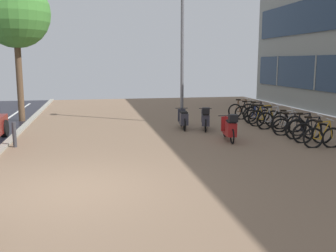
% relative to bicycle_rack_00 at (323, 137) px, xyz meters
% --- Properties ---
extents(ground, '(21.00, 40.00, 0.13)m').
position_rel_bicycle_rack_00_xyz_m(ground, '(-6.06, -2.56, -0.36)').
color(ground, black).
extents(bicycle_rack_00, '(1.30, 0.48, 0.94)m').
position_rel_bicycle_rack_00_xyz_m(bicycle_rack_00, '(0.00, 0.00, 0.00)').
color(bicycle_rack_00, black).
rests_on(bicycle_rack_00, ground).
extents(bicycle_rack_01, '(1.33, 0.47, 0.98)m').
position_rel_bicycle_rack_00_xyz_m(bicycle_rack_01, '(0.07, 0.68, 0.01)').
color(bicycle_rack_01, black).
rests_on(bicycle_rack_01, ground).
extents(bicycle_rack_02, '(1.38, 0.48, 1.01)m').
position_rel_bicycle_rack_00_xyz_m(bicycle_rack_02, '(0.15, 1.37, 0.02)').
color(bicycle_rack_02, black).
rests_on(bicycle_rack_02, ground).
extents(bicycle_rack_03, '(1.24, 0.47, 0.93)m').
position_rel_bicycle_rack_00_xyz_m(bicycle_rack_03, '(-0.02, 2.05, -0.01)').
color(bicycle_rack_03, black).
rests_on(bicycle_rack_03, ground).
extents(bicycle_rack_04, '(1.25, 0.47, 0.94)m').
position_rel_bicycle_rack_00_xyz_m(bicycle_rack_04, '(0.26, 2.74, -0.00)').
color(bicycle_rack_04, black).
rests_on(bicycle_rack_04, ground).
extents(bicycle_rack_05, '(1.39, 0.48, 1.01)m').
position_rel_bicycle_rack_00_xyz_m(bicycle_rack_05, '(0.01, 3.42, 0.02)').
color(bicycle_rack_05, black).
rests_on(bicycle_rack_05, ground).
extents(bicycle_rack_06, '(1.38, 0.51, 0.99)m').
position_rel_bicycle_rack_00_xyz_m(bicycle_rack_06, '(-0.01, 4.10, 0.02)').
color(bicycle_rack_06, black).
rests_on(bicycle_rack_06, ground).
extents(bicycle_rack_07, '(1.23, 0.51, 0.93)m').
position_rel_bicycle_rack_00_xyz_m(bicycle_rack_07, '(0.02, 4.79, -0.01)').
color(bicycle_rack_07, black).
rests_on(bicycle_rack_07, ground).
extents(bicycle_rack_08, '(1.36, 0.48, 0.99)m').
position_rel_bicycle_rack_00_xyz_m(bicycle_rack_08, '(0.24, 5.47, 0.01)').
color(bicycle_rack_08, black).
rests_on(bicycle_rack_08, ground).
extents(bicycle_rack_09, '(1.31, 0.48, 0.95)m').
position_rel_bicycle_rack_00_xyz_m(bicycle_rack_09, '(0.09, 6.15, 0.00)').
color(bicycle_rack_09, black).
rests_on(bicycle_rack_09, ground).
extents(bicycle_rack_10, '(1.36, 0.48, 0.97)m').
position_rel_bicycle_rack_00_xyz_m(bicycle_rack_10, '(0.07, 6.84, 0.01)').
color(bicycle_rack_10, black).
rests_on(bicycle_rack_10, ground).
extents(scooter_near, '(0.74, 1.65, 0.98)m').
position_rel_bicycle_rack_00_xyz_m(scooter_near, '(-2.71, 3.72, 0.11)').
color(scooter_near, black).
rests_on(scooter_near, ground).
extents(scooter_mid, '(0.60, 1.75, 1.01)m').
position_rel_bicycle_rack_00_xyz_m(scooter_mid, '(-2.51, 1.52, 0.12)').
color(scooter_mid, black).
rests_on(scooter_mid, ground).
extents(scooter_far, '(0.55, 1.70, 0.80)m').
position_rel_bicycle_rack_00_xyz_m(scooter_far, '(-3.51, 4.17, 0.06)').
color(scooter_far, black).
rests_on(scooter_far, ground).
extents(lamp_post, '(0.20, 0.52, 6.62)m').
position_rel_bicycle_rack_00_xyz_m(lamp_post, '(-3.23, 5.62, 3.30)').
color(lamp_post, slate).
rests_on(lamp_post, ground).
extents(street_tree, '(3.03, 3.03, 6.30)m').
position_rel_bicycle_rack_00_xyz_m(street_tree, '(-10.27, 7.67, 4.43)').
color(street_tree, brown).
rests_on(street_tree, ground).
extents(bollard_far, '(0.12, 0.12, 0.80)m').
position_rel_bicycle_rack_00_xyz_m(bollard_far, '(-9.53, 1.98, 0.07)').
color(bollard_far, '#38383D').
rests_on(bollard_far, ground).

